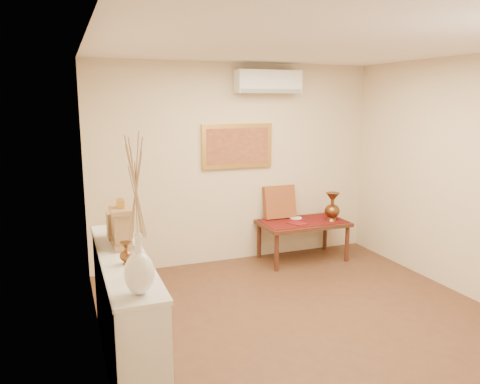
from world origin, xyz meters
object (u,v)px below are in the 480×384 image
white_vase (137,217)px  low_table (303,226)px  display_ledge (125,312)px  brass_urn_tall (332,204)px  mantel_clock (122,226)px  wooden_chest (116,224)px

white_vase → low_table: (2.67, 2.71, -1.00)m
white_vase → display_ledge: size_ratio=0.50×
brass_urn_tall → display_ledge: (-3.06, -1.76, -0.31)m
low_table → mantel_clock: bearing=-148.2°
white_vase → brass_urn_tall: (3.05, 2.59, -0.69)m
wooden_chest → white_vase: bearing=-90.1°
display_ledge → wooden_chest: size_ratio=8.28×
display_ledge → wooden_chest: bearing=88.7°
wooden_chest → low_table: size_ratio=0.20×
mantel_clock → low_table: bearing=31.8°
brass_urn_tall → display_ledge: size_ratio=0.24×
wooden_chest → brass_urn_tall: bearing=22.1°
brass_urn_tall → low_table: size_ratio=0.40×
mantel_clock → low_table: mantel_clock is taller
white_vase → wooden_chest: 1.41m
mantel_clock → white_vase: bearing=-91.1°
wooden_chest → mantel_clock: bearing=-86.5°
display_ledge → mantel_clock: size_ratio=4.93×
low_table → white_vase: bearing=-134.5°
white_vase → display_ledge: white_vase is taller
mantel_clock → wooden_chest: bearing=93.5°
white_vase → mantel_clock: size_ratio=2.48×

